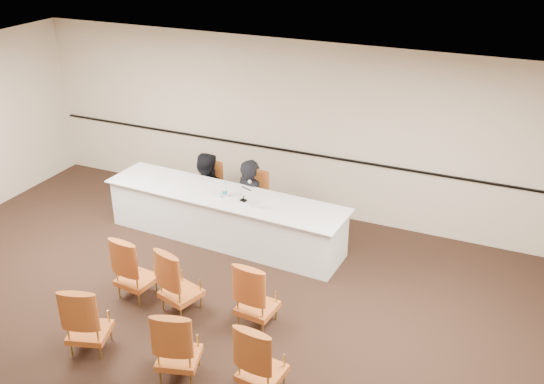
{
  "coord_description": "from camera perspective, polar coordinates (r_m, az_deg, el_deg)",
  "views": [
    {
      "loc": [
        3.5,
        -5.03,
        4.97
      ],
      "look_at": [
        0.13,
        2.6,
        0.96
      ],
      "focal_mm": 40.0,
      "sensor_mm": 36.0,
      "label": 1
    }
  ],
  "objects": [
    {
      "name": "panelist_main_chair",
      "position": [
        10.09,
        -1.98,
        -0.81
      ],
      "size": [
        0.53,
        0.53,
        0.95
      ],
      "primitive_type": null,
      "rotation": [
        0.0,
        0.0,
        -0.05
      ],
      "color": "#B56120",
      "rests_on": "ground"
    },
    {
      "name": "aud_chair_front_right",
      "position": [
        7.81,
        -1.41,
        -9.49
      ],
      "size": [
        0.54,
        0.54,
        0.95
      ],
      "primitive_type": null,
      "rotation": [
        0.0,
        0.0,
        -0.08
      ],
      "color": "#B56120",
      "rests_on": "ground"
    },
    {
      "name": "aud_chair_back_left",
      "position": [
        7.73,
        -16.96,
        -11.18
      ],
      "size": [
        0.63,
        0.63,
        0.95
      ],
      "primitive_type": null,
      "rotation": [
        0.0,
        0.0,
        0.3
      ],
      "color": "#B56120",
      "rests_on": "ground"
    },
    {
      "name": "wall_rail",
      "position": [
        10.4,
        2.38,
        3.79
      ],
      "size": [
        9.8,
        0.04,
        0.03
      ],
      "primitive_type": "cube",
      "color": "black",
      "rests_on": "wall_back"
    },
    {
      "name": "water_bottle",
      "position": [
        9.45,
        -4.47,
        0.31
      ],
      "size": [
        0.1,
        0.1,
        0.25
      ],
      "primitive_type": null,
      "rotation": [
        0.0,
        0.0,
        0.31
      ],
      "color": "teal",
      "rests_on": "panel_table"
    },
    {
      "name": "wall_back",
      "position": [
        10.29,
        2.5,
        5.93
      ],
      "size": [
        10.0,
        0.04,
        3.0
      ],
      "primitive_type": "cube",
      "color": "beige",
      "rests_on": "ground"
    },
    {
      "name": "coffee_cup",
      "position": [
        9.08,
        -1.44,
        -1.12
      ],
      "size": [
        0.12,
        0.12,
        0.14
      ],
      "primitive_type": "cylinder",
      "rotation": [
        0.0,
        0.0,
        0.36
      ],
      "color": "silver",
      "rests_on": "panel_table"
    },
    {
      "name": "papers",
      "position": [
        9.37,
        -2.44,
        -0.72
      ],
      "size": [
        0.36,
        0.32,
        0.0
      ],
      "primitive_type": "cube",
      "rotation": [
        0.0,
        0.0,
        0.41
      ],
      "color": "white",
      "rests_on": "panel_table"
    },
    {
      "name": "ceiling",
      "position": [
        6.44,
        -10.57,
        7.42
      ],
      "size": [
        10.0,
        10.0,
        0.0
      ],
      "primitive_type": "plane",
      "rotation": [
        3.14,
        0.0,
        0.0
      ],
      "color": "white",
      "rests_on": "ground"
    },
    {
      "name": "aud_chair_front_mid",
      "position": [
        8.15,
        -8.63,
        -8.12
      ],
      "size": [
        0.62,
        0.62,
        0.95
      ],
      "primitive_type": null,
      "rotation": [
        0.0,
        0.0,
        -0.29
      ],
      "color": "#B56120",
      "rests_on": "ground"
    },
    {
      "name": "drinking_glass",
      "position": [
        9.45,
        -5.07,
        -0.22
      ],
      "size": [
        0.07,
        0.07,
        0.1
      ],
      "primitive_type": "cylinder",
      "rotation": [
        0.0,
        0.0,
        -0.14
      ],
      "color": "white",
      "rests_on": "panel_table"
    },
    {
      "name": "panelist_second",
      "position": [
        10.56,
        -6.21,
        -0.5
      ],
      "size": [
        0.91,
        0.78,
        1.65
      ],
      "primitive_type": "imported",
      "rotation": [
        0.0,
        0.0,
        3.35
      ],
      "color": "black",
      "rests_on": "ground"
    },
    {
      "name": "floor",
      "position": [
        7.89,
        -8.79,
        -13.73
      ],
      "size": [
        10.0,
        10.0,
        0.0
      ],
      "primitive_type": "plane",
      "color": "black",
      "rests_on": "ground"
    },
    {
      "name": "aud_chair_back_mid",
      "position": [
        7.13,
        -8.85,
        -13.75
      ],
      "size": [
        0.62,
        0.62,
        0.95
      ],
      "primitive_type": null,
      "rotation": [
        0.0,
        0.0,
        0.28
      ],
      "color": "#B56120",
      "rests_on": "ground"
    },
    {
      "name": "aud_chair_back_right",
      "position": [
        6.86,
        -0.95,
        -15.25
      ],
      "size": [
        0.55,
        0.55,
        0.95
      ],
      "primitive_type": null,
      "rotation": [
        0.0,
        0.0,
        -0.1
      ],
      "color": "#B56120",
      "rests_on": "ground"
    },
    {
      "name": "panel_table",
      "position": [
        9.74,
        -4.48,
        -2.36
      ],
      "size": [
        4.08,
        1.14,
        0.81
      ],
      "primitive_type": null,
      "rotation": [
        0.0,
        0.0,
        -0.05
      ],
      "color": "white",
      "rests_on": "ground"
    },
    {
      "name": "aud_chair_front_left",
      "position": [
        8.54,
        -12.74,
        -6.81
      ],
      "size": [
        0.55,
        0.55,
        0.95
      ],
      "primitive_type": null,
      "rotation": [
        0.0,
        0.0,
        -0.12
      ],
      "color": "#B56120",
      "rests_on": "ground"
    },
    {
      "name": "panelist_second_chair",
      "position": [
        10.51,
        -6.25,
        0.17
      ],
      "size": [
        0.53,
        0.53,
        0.95
      ],
      "primitive_type": null,
      "rotation": [
        0.0,
        0.0,
        -0.05
      ],
      "color": "#B56120",
      "rests_on": "ground"
    },
    {
      "name": "microphone",
      "position": [
        9.26,
        -2.72,
        -0.02
      ],
      "size": [
        0.15,
        0.23,
        0.3
      ],
      "primitive_type": null,
      "rotation": [
        0.0,
        0.0,
        -0.21
      ],
      "color": "black",
      "rests_on": "panel_table"
    },
    {
      "name": "panelist_main",
      "position": [
        10.14,
        -1.97,
        -1.44
      ],
      "size": [
        0.73,
        0.61,
        1.72
      ],
      "primitive_type": "imported",
      "rotation": [
        0.0,
        0.0,
        2.78
      ],
      "color": "black",
      "rests_on": "ground"
    }
  ]
}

